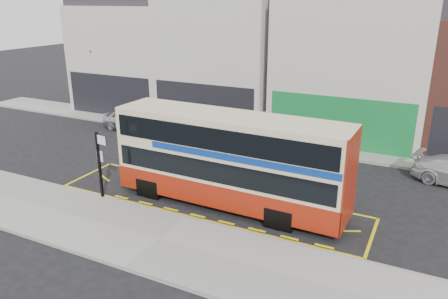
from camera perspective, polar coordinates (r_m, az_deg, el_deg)
The scene contains 14 objects.
ground at distance 18.32m, azimuth -4.39°, elevation -8.64°, with size 120.00×120.00×0.00m, color black.
pavement at distance 16.61m, azimuth -8.52°, elevation -11.66°, with size 40.00×4.00×0.15m, color #9B9993.
kerb at distance 18.01m, azimuth -5.01°, elevation -8.92°, with size 40.00×0.15×0.15m, color gray.
far_pavement at distance 27.57m, azimuth 7.33°, elevation 1.15°, with size 50.00×3.00×0.15m, color #9B9993.
road_markings at distance 19.56m, azimuth -1.98°, elevation -6.69°, with size 14.00×3.40×0.01m, color yellow, non-canonical shape.
terrace_far_left at distance 36.42m, azimuth -11.03°, elevation 12.99°, with size 8.00×8.01×10.80m.
terrace_left at distance 32.19m, azimuth 0.68°, elevation 13.44°, with size 8.00×8.01×11.80m.
terrace_green_shop at distance 29.46m, azimuth 16.98°, elevation 11.61°, with size 9.00×8.01×11.30m.
double_decker_bus at distance 18.34m, azimuth 0.85°, elevation -1.28°, with size 10.17×2.56×4.04m.
bus_stop_post at distance 19.63m, azimuth -15.90°, elevation -1.18°, with size 0.74×0.19×3.00m.
car_silver at distance 30.19m, azimuth -12.09°, elevation 3.73°, with size 1.69×4.20×1.43m, color silver.
car_grey at distance 27.47m, azimuth -1.16°, elevation 2.54°, with size 1.42×4.07×1.34m, color #43464B.
street_tree_left at distance 34.96m, azimuth -15.55°, elevation 11.51°, with size 2.91×2.91×6.28m.
street_tree_right at distance 26.28m, azimuth 22.43°, elevation 5.89°, with size 2.14×2.14×4.62m.
Camera 1 is at (8.44, -13.84, 8.53)m, focal length 35.00 mm.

